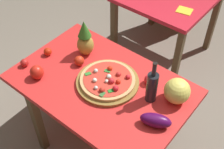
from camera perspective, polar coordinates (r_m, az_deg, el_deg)
The scene contains 15 objects.
ground_plane at distance 2.75m, azimuth -1.65°, elevation -12.54°, with size 10.00×10.00×0.00m, color gray.
display_table at distance 2.21m, azimuth -2.01°, elevation -3.29°, with size 1.28×0.84×0.76m.
background_table at distance 3.23m, azimuth 10.60°, elevation 13.25°, with size 0.89×0.90×0.76m.
pizza_board at distance 2.13m, azimuth -0.84°, elevation -1.45°, with size 0.45×0.45×0.03m, color olive.
pizza at distance 2.11m, azimuth -0.79°, elevation -1.00°, with size 0.40×0.40×0.06m.
wine_bottle at distance 1.97m, azimuth 7.67°, elevation -2.29°, with size 0.08×0.08×0.33m.
pineapple_left at distance 2.30m, azimuth -5.20°, elevation 6.67°, with size 0.13×0.13×0.31m.
melon at distance 2.02m, azimuth 12.38°, elevation -3.12°, with size 0.18×0.18×0.18m, color #E9DA5E.
bell_pepper at distance 2.21m, azimuth -14.23°, elevation 0.42°, with size 0.10×0.10×0.11m, color red.
eggplant at distance 1.90m, azimuth 8.37°, elevation -8.70°, with size 0.20×0.09×0.09m, color #4B0D47.
tomato_by_bottle at distance 2.34m, azimuth -16.45°, elevation 2.18°, with size 0.06×0.06×0.06m, color red.
tomato_near_board at distance 2.39m, azimuth -12.24°, elevation 4.30°, with size 0.06×0.06×0.06m, color red.
tomato_beside_pepper at distance 2.13m, azimuth 7.13°, elevation -0.99°, with size 0.07×0.07×0.07m, color red.
tomato_at_corner at distance 2.26m, azimuth -6.32°, elevation 2.64°, with size 0.08×0.08×0.08m, color red.
napkin_folded at distance 2.93m, azimuth 13.74°, elevation 11.84°, with size 0.14×0.12×0.01m, color yellow.
Camera 1 is at (0.98, -1.09, 2.33)m, focal length 47.62 mm.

